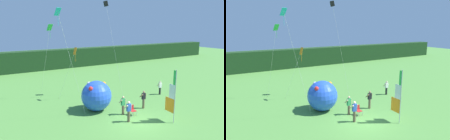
% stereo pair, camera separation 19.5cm
% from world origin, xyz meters
% --- Properties ---
extents(ground_plane, '(120.00, 120.00, 0.00)m').
position_xyz_m(ground_plane, '(0.00, 0.00, 0.00)').
color(ground_plane, '#518E3D').
extents(distant_treeline, '(80.00, 2.40, 3.47)m').
position_xyz_m(distant_treeline, '(0.00, 25.74, 1.73)').
color(distant_treeline, '#193819').
rests_on(distant_treeline, ground).
extents(banner_flag, '(0.06, 1.03, 4.41)m').
position_xyz_m(banner_flag, '(2.41, -1.38, 2.11)').
color(banner_flag, '#B7B7BC').
rests_on(banner_flag, ground).
extents(person_near_banner, '(0.55, 0.48, 1.69)m').
position_xyz_m(person_near_banner, '(-0.16, 1.83, 0.91)').
color(person_near_banner, brown).
rests_on(person_near_banner, ground).
extents(person_mid_field, '(0.55, 0.48, 1.72)m').
position_xyz_m(person_mid_field, '(2.33, 2.05, 0.92)').
color(person_mid_field, brown).
rests_on(person_mid_field, ground).
extents(person_far_left, '(0.55, 0.48, 1.76)m').
position_xyz_m(person_far_left, '(-0.59, 0.37, 0.94)').
color(person_far_left, brown).
rests_on(person_far_left, ground).
extents(person_far_right, '(0.55, 0.48, 1.59)m').
position_xyz_m(person_far_right, '(6.64, 4.39, 0.85)').
color(person_far_right, black).
rests_on(person_far_right, ground).
extents(inflatable_balloon, '(2.80, 2.80, 2.80)m').
position_xyz_m(inflatable_balloon, '(-1.71, 3.92, 1.41)').
color(inflatable_balloon, blue).
rests_on(inflatable_balloon, ground).
extents(folding_chair, '(0.51, 0.51, 0.89)m').
position_xyz_m(folding_chair, '(0.48, 1.32, 0.51)').
color(folding_chair, '#BCBCC1').
rests_on(folding_chair, ground).
extents(kite_green_diamond_0, '(1.45, 1.46, 7.89)m').
position_xyz_m(kite_green_diamond_0, '(-4.27, 9.36, 7.04)').
color(kite_green_diamond_0, brown).
rests_on(kite_green_diamond_0, ground).
extents(kite_black_box_1, '(1.30, 2.27, 10.32)m').
position_xyz_m(kite_black_box_1, '(1.39, 7.53, 9.91)').
color(kite_black_box_1, brown).
rests_on(kite_black_box_1, ground).
extents(kite_cyan_diamond_2, '(2.41, 0.53, 9.03)m').
position_xyz_m(kite_cyan_diamond_2, '(-4.96, 3.28, 7.91)').
color(kite_cyan_diamond_2, brown).
rests_on(kite_cyan_diamond_2, ground).
extents(kite_orange_diamond_3, '(1.64, 1.66, 5.58)m').
position_xyz_m(kite_orange_diamond_3, '(-2.31, 7.65, 4.92)').
color(kite_orange_diamond_3, brown).
rests_on(kite_orange_diamond_3, ground).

